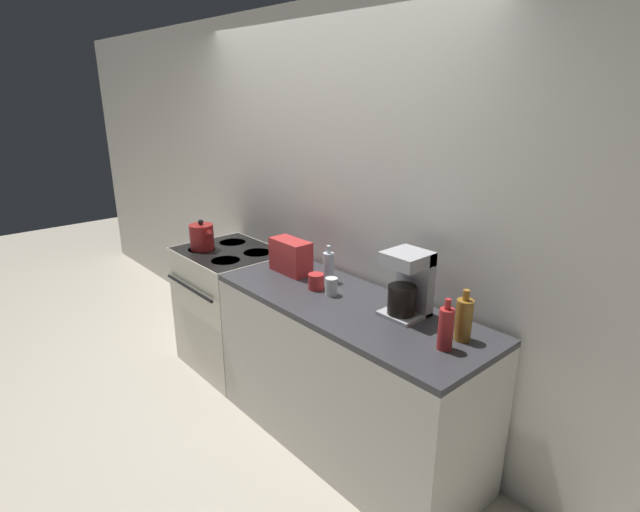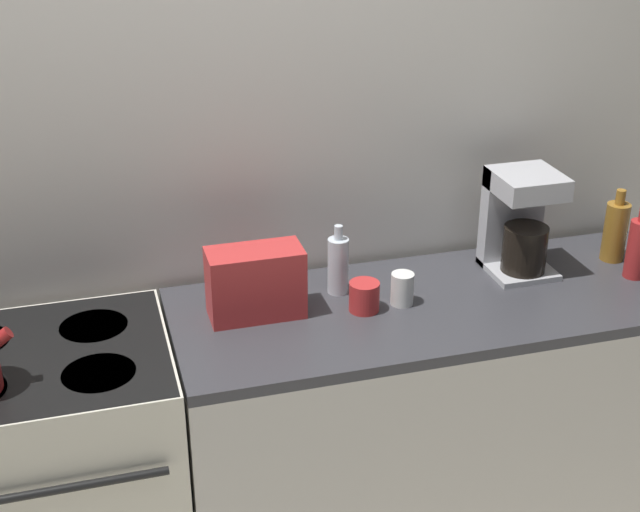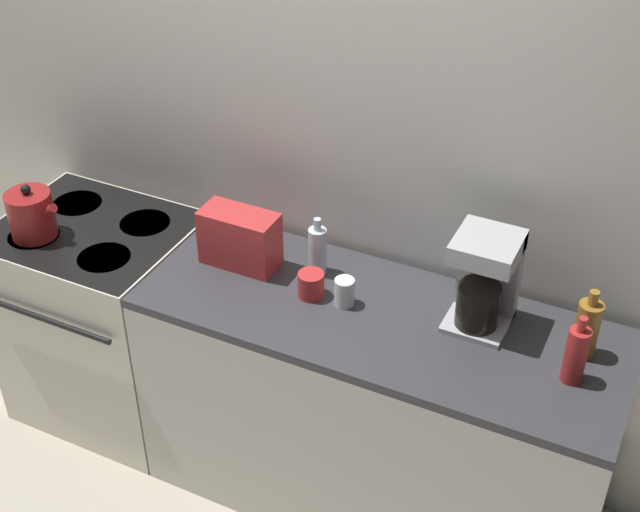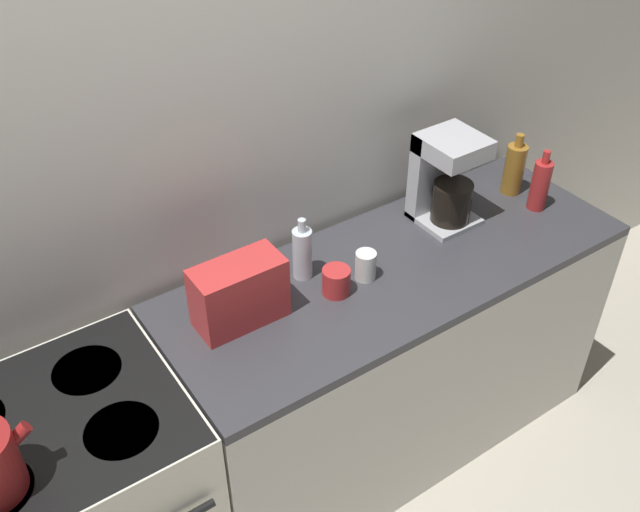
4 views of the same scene
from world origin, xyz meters
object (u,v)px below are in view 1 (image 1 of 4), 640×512
at_px(kettle, 202,237).
at_px(bottle_clear, 328,267).
at_px(toaster, 291,256).
at_px(cup_red, 316,281).
at_px(coffee_maker, 408,283).
at_px(bottle_amber, 464,319).
at_px(stove, 233,307).
at_px(bottle_red, 446,328).
at_px(cup_white, 331,286).

distance_m(kettle, bottle_clear, 1.14).
bearing_deg(bottle_clear, toaster, -165.39).
bearing_deg(cup_red, coffee_maker, 12.87).
bearing_deg(coffee_maker, toaster, -175.64).
bearing_deg(bottle_amber, stove, -176.60).
distance_m(toaster, bottle_red, 1.27).
bearing_deg(bottle_red, stove, 179.29).
bearing_deg(bottle_amber, bottle_red, -91.61).
distance_m(bottle_amber, bottle_red, 0.14).
height_order(stove, toaster, toaster).
distance_m(stove, bottle_clear, 1.10).
xyz_separation_m(stove, bottle_red, (1.93, -0.02, 0.56)).
bearing_deg(cup_red, bottle_clear, 107.12).
xyz_separation_m(kettle, coffee_maker, (1.74, 0.26, 0.08)).
distance_m(kettle, cup_red, 1.16).
bearing_deg(bottle_red, kettle, -177.16).
height_order(toaster, cup_white, toaster).
relative_size(toaster, cup_white, 2.77).
bearing_deg(stove, bottle_red, -0.71).
xyz_separation_m(kettle, cup_red, (1.15, 0.13, -0.05)).
relative_size(kettle, cup_red, 2.40).
xyz_separation_m(kettle, cup_white, (1.28, 0.14, -0.04)).
bearing_deg(stove, bottle_amber, 3.40).
bearing_deg(kettle, bottle_red, 2.84).
bearing_deg(bottle_clear, stove, -171.46).
xyz_separation_m(cup_red, cup_white, (0.13, 0.01, 0.00)).
relative_size(bottle_red, cup_white, 2.40).
distance_m(bottle_clear, bottle_amber, 0.99).
bearing_deg(cup_white, toaster, 172.84).
relative_size(kettle, bottle_clear, 0.98).
bearing_deg(coffee_maker, kettle, -171.34).
relative_size(stove, cup_white, 8.97).
xyz_separation_m(bottle_amber, bottle_red, (-0.00, -0.14, -0.00)).
relative_size(bottle_amber, cup_red, 2.71).
bearing_deg(cup_red, toaster, 168.88).
bearing_deg(stove, kettle, -142.29).
distance_m(coffee_maker, bottle_amber, 0.37).
distance_m(toaster, coffee_maker, 0.92).
xyz_separation_m(bottle_amber, cup_white, (-0.82, -0.10, -0.06)).
distance_m(stove, bottle_amber, 2.01).
bearing_deg(bottle_red, bottle_amber, 88.39).
height_order(stove, bottle_amber, bottle_amber).
height_order(kettle, bottle_clear, bottle_clear).
distance_m(bottle_clear, cup_white, 0.22).
distance_m(bottle_red, cup_white, 0.81).
bearing_deg(coffee_maker, bottle_red, -24.43).
height_order(bottle_red, cup_white, bottle_red).
relative_size(coffee_maker, bottle_red, 1.41).
bearing_deg(cup_red, stove, -179.82).
bearing_deg(toaster, cup_red, -11.12).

